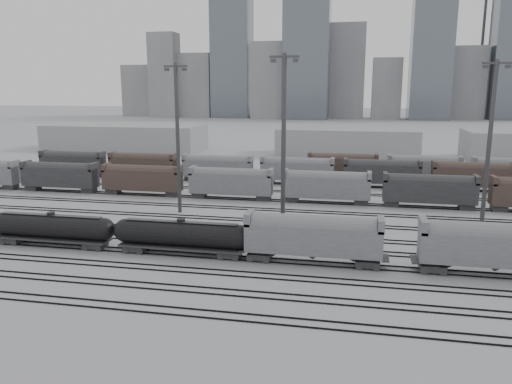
% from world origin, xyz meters
% --- Properties ---
extents(ground, '(900.00, 900.00, 0.00)m').
position_xyz_m(ground, '(0.00, 0.00, 0.00)').
color(ground, '#B1B1B6').
rests_on(ground, ground).
extents(tracks, '(220.00, 71.50, 0.16)m').
position_xyz_m(tracks, '(0.00, 17.50, 0.08)').
color(tracks, black).
rests_on(tracks, ground).
extents(tank_car_a, '(16.94, 2.82, 4.19)m').
position_xyz_m(tank_car_a, '(-24.38, 1.00, 2.42)').
color(tank_car_a, '#252528').
rests_on(tank_car_a, ground).
extents(tank_car_b, '(17.18, 2.86, 4.24)m').
position_xyz_m(tank_car_b, '(-7.21, 1.00, 2.46)').
color(tank_car_b, '#252528').
rests_on(tank_car_b, ground).
extents(hopper_car_a, '(15.46, 3.07, 5.53)m').
position_xyz_m(hopper_car_a, '(8.45, 1.00, 3.42)').
color(hopper_car_a, '#252528').
rests_on(hopper_car_a, ground).
extents(hopper_car_b, '(15.90, 3.16, 5.68)m').
position_xyz_m(hopper_car_b, '(27.82, 1.00, 3.51)').
color(hopper_car_b, '#252528').
rests_on(hopper_car_b, ground).
extents(light_mast_b, '(3.73, 0.60, 23.32)m').
position_xyz_m(light_mast_b, '(-14.59, 20.65, 12.37)').
color(light_mast_b, '#3A3A3D').
rests_on(light_mast_b, ground).
extents(light_mast_c, '(3.85, 0.62, 24.03)m').
position_xyz_m(light_mast_c, '(3.37, 11.97, 12.75)').
color(light_mast_c, '#3A3A3D').
rests_on(light_mast_c, ground).
extents(light_mast_d, '(3.74, 0.60, 23.34)m').
position_xyz_m(light_mast_d, '(30.67, 19.93, 12.38)').
color(light_mast_d, '#3A3A3D').
rests_on(light_mast_d, ground).
extents(bg_string_near, '(151.00, 3.00, 5.60)m').
position_xyz_m(bg_string_near, '(8.00, 32.00, 2.80)').
color(bg_string_near, gray).
rests_on(bg_string_near, ground).
extents(bg_string_mid, '(151.00, 3.00, 5.60)m').
position_xyz_m(bg_string_mid, '(18.00, 48.00, 2.80)').
color(bg_string_mid, '#252528').
rests_on(bg_string_mid, ground).
extents(bg_string_far, '(66.00, 3.00, 5.60)m').
position_xyz_m(bg_string_far, '(35.50, 56.00, 2.80)').
color(bg_string_far, '#45322C').
rests_on(bg_string_far, ground).
extents(warehouse_left, '(50.00, 18.00, 8.00)m').
position_xyz_m(warehouse_left, '(-60.00, 95.00, 4.00)').
color(warehouse_left, gray).
rests_on(warehouse_left, ground).
extents(warehouse_mid, '(40.00, 18.00, 8.00)m').
position_xyz_m(warehouse_mid, '(10.00, 95.00, 4.00)').
color(warehouse_mid, gray).
rests_on(warehouse_mid, ground).
extents(skyline, '(316.00, 22.40, 95.00)m').
position_xyz_m(skyline, '(10.84, 280.00, 34.73)').
color(skyline, '#98989A').
rests_on(skyline, ground).
extents(crane_left, '(42.00, 1.80, 100.00)m').
position_xyz_m(crane_left, '(-28.74, 305.00, 57.39)').
color(crane_left, '#3A3A3D').
rests_on(crane_left, ground).
extents(crane_right, '(42.00, 1.80, 100.00)m').
position_xyz_m(crane_right, '(91.26, 305.00, 57.39)').
color(crane_right, '#3A3A3D').
rests_on(crane_right, ground).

